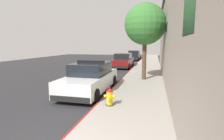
{
  "coord_description": "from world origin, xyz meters",
  "views": [
    {
      "loc": [
        2.16,
        -3.08,
        2.51
      ],
      "look_at": [
        -0.31,
        7.1,
        1.0
      ],
      "focal_mm": 28.37,
      "sensor_mm": 36.0,
      "label": 1
    }
  ],
  "objects": [
    {
      "name": "street_tree",
      "position": [
        1.46,
        8.96,
        3.81
      ],
      "size": [
        2.72,
        2.72,
        5.04
      ],
      "color": "brown",
      "rests_on": "sidewalk_pavement"
    },
    {
      "name": "curb_painted_edge",
      "position": [
        -0.04,
        10.0,
        0.08
      ],
      "size": [
        0.08,
        60.0,
        0.16
      ],
      "primitive_type": "cube",
      "color": "maroon",
      "rests_on": "ground"
    },
    {
      "name": "ground_plane",
      "position": [
        -4.62,
        10.0,
        -0.1
      ],
      "size": [
        30.72,
        60.0,
        0.2
      ],
      "primitive_type": "cube",
      "color": "#2B2B2D"
    },
    {
      "name": "fire_hydrant",
      "position": [
        0.5,
        3.33,
        0.51
      ],
      "size": [
        0.44,
        0.4,
        0.76
      ],
      "color": "#4C4C51",
      "rests_on": "sidewalk_pavement"
    },
    {
      "name": "parked_car_dark_far",
      "position": [
        -1.18,
        26.2,
        0.74
      ],
      "size": [
        1.94,
        4.84,
        1.56
      ],
      "color": "black",
      "rests_on": "ground"
    },
    {
      "name": "parked_car_silver_ahead",
      "position": [
        -1.26,
        16.26,
        0.74
      ],
      "size": [
        1.94,
        4.84,
        1.56
      ],
      "color": "maroon",
      "rests_on": "ground"
    },
    {
      "name": "sidewalk_pavement",
      "position": [
        1.38,
        10.0,
        0.08
      ],
      "size": [
        2.76,
        60.0,
        0.16
      ],
      "primitive_type": "cube",
      "color": "#9E9991",
      "rests_on": "ground"
    },
    {
      "name": "police_cruiser",
      "position": [
        -1.13,
        5.64,
        0.74
      ],
      "size": [
        1.94,
        4.84,
        1.68
      ],
      "color": "white",
      "rests_on": "ground"
    }
  ]
}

